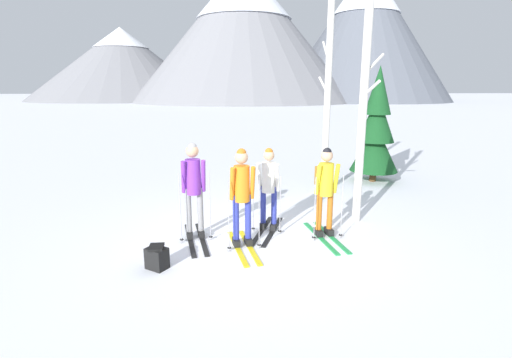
# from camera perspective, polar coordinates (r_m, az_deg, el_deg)

# --- Properties ---
(ground_plane) EXTENTS (400.00, 400.00, 0.00)m
(ground_plane) POSITION_cam_1_polar(r_m,az_deg,el_deg) (7.36, -0.82, -8.77)
(ground_plane) COLOR white
(skier_in_purple) EXTENTS (0.60, 1.67, 1.84)m
(skier_in_purple) POSITION_cam_1_polar(r_m,az_deg,el_deg) (7.12, -9.34, -1.03)
(skier_in_purple) COLOR black
(skier_in_purple) RESTS_ON ground
(skier_in_orange) EXTENTS (0.60, 1.60, 1.78)m
(skier_in_orange) POSITION_cam_1_polar(r_m,az_deg,el_deg) (6.68, -2.12, -2.14)
(skier_in_orange) COLOR yellow
(skier_in_orange) RESTS_ON ground
(skier_in_white) EXTENTS (0.85, 1.63, 1.67)m
(skier_in_white) POSITION_cam_1_polar(r_m,az_deg,el_deg) (7.50, 1.94, -0.85)
(skier_in_white) COLOR black
(skier_in_white) RESTS_ON ground
(skier_in_yellow) EXTENTS (0.61, 1.66, 1.72)m
(skier_in_yellow) POSITION_cam_1_polar(r_m,az_deg,el_deg) (7.28, 10.35, -1.20)
(skier_in_yellow) COLOR green
(skier_in_yellow) RESTS_ON ground
(pine_tree_near) EXTENTS (1.42, 1.42, 3.44)m
(pine_tree_near) POSITION_cam_1_polar(r_m,az_deg,el_deg) (11.97, 17.56, 7.02)
(pine_tree_near) COLOR #51381E
(pine_tree_near) RESTS_ON ground
(birch_tree_tall) EXTENTS (0.59, 1.03, 4.90)m
(birch_tree_tall) POSITION_cam_1_polar(r_m,az_deg,el_deg) (8.07, 15.82, 10.91)
(birch_tree_tall) COLOR silver
(birch_tree_tall) RESTS_ON ground
(birch_tree_slender) EXTENTS (0.25, 0.81, 5.25)m
(birch_tree_slender) POSITION_cam_1_polar(r_m,az_deg,el_deg) (10.26, 10.68, 12.49)
(birch_tree_slender) COLOR silver
(birch_tree_slender) RESTS_ON ground
(backpack_on_snow_front) EXTENTS (0.40, 0.38, 0.38)m
(backpack_on_snow_front) POSITION_cam_1_polar(r_m,az_deg,el_deg) (6.32, -14.64, -11.30)
(backpack_on_snow_front) COLOR black
(backpack_on_snow_front) RESTS_ON ground
(mountain_ridge_distant) EXTENTS (93.77, 57.20, 28.09)m
(mountain_ridge_distant) POSITION_cam_1_polar(r_m,az_deg,el_deg) (86.79, -0.85, 20.16)
(mountain_ridge_distant) COLOR gray
(mountain_ridge_distant) RESTS_ON ground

